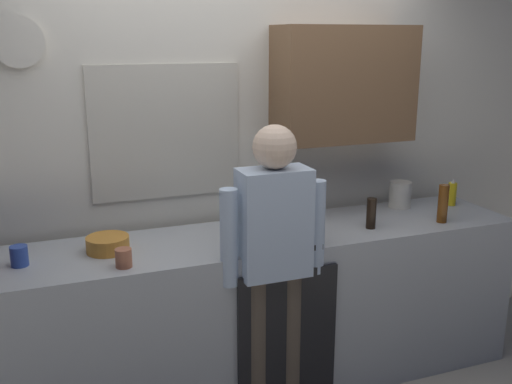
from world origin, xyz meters
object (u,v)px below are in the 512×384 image
mixing_bowl (108,244)px  cup_terracotta_mug (124,258)px  bottle_dark_sauce (371,213)px  cup_blue_mug (19,256)px  person_at_sink (274,251)px  dish_soap (452,194)px  storage_canister (400,195)px  bottle_amber_beer (443,204)px  cup_white_mug (269,213)px  coffee_maker (296,218)px

mixing_bowl → cup_terracotta_mug: bearing=-79.7°
bottle_dark_sauce → cup_terracotta_mug: bottle_dark_sauce is taller
cup_blue_mug → person_at_sink: bearing=-13.3°
mixing_bowl → dish_soap: bearing=1.8°
mixing_bowl → person_at_sink: 0.86m
cup_terracotta_mug → mixing_bowl: 0.25m
cup_terracotta_mug → mixing_bowl: cup_terracotta_mug is taller
cup_blue_mug → storage_canister: 2.31m
bottle_dark_sauce → storage_canister: 0.51m
cup_blue_mug → person_at_sink: 1.25m
bottle_amber_beer → storage_canister: (-0.05, 0.36, -0.03)m
person_at_sink → cup_terracotta_mug: bearing=179.4°
cup_white_mug → dish_soap: size_ratio=0.53×
bottle_dark_sauce → dish_soap: bearing=16.8°
coffee_maker → person_at_sink: 0.23m
bottle_dark_sauce → cup_terracotta_mug: (-1.43, -0.09, -0.04)m
cup_white_mug → storage_canister: 0.90m
mixing_bowl → storage_canister: size_ratio=1.29×
bottle_amber_beer → dish_soap: 0.41m
cup_blue_mug → cup_white_mug: bearing=9.4°
cup_white_mug → storage_canister: bearing=-2.3°
cup_blue_mug → dish_soap: dish_soap is taller
coffee_maker → mixing_bowl: size_ratio=1.50×
dish_soap → person_at_sink: 1.49m
coffee_maker → person_at_sink: bearing=-151.8°
bottle_dark_sauce → dish_soap: same height
cup_blue_mug → dish_soap: bearing=2.6°
dish_soap → storage_canister: (-0.35, 0.08, 0.01)m
coffee_maker → person_at_sink: (-0.16, -0.09, -0.13)m
bottle_dark_sauce → mixing_bowl: 1.48m
bottle_amber_beer → dish_soap: bottle_amber_beer is taller
person_at_sink → bottle_dark_sauce: bearing=21.0°
bottle_amber_beer → dish_soap: (0.29, 0.28, -0.04)m
bottle_dark_sauce → cup_blue_mug: bearing=176.7°
mixing_bowl → person_at_sink: person_at_sink is taller
coffee_maker → mixing_bowl: (-0.95, 0.25, -0.11)m
cup_blue_mug → cup_terracotta_mug: cup_blue_mug is taller
mixing_bowl → dish_soap: (2.22, 0.07, 0.04)m
dish_soap → person_at_sink: (-1.44, -0.41, -0.07)m
dish_soap → person_at_sink: size_ratio=0.11×
bottle_amber_beer → dish_soap: size_ratio=1.28×
cup_terracotta_mug → storage_canister: bearing=12.1°
cup_white_mug → cup_blue_mug: cup_blue_mug is taller
bottle_dark_sauce → cup_blue_mug: size_ratio=1.80×
storage_canister → cup_white_mug: bearing=177.7°
cup_white_mug → person_at_sink: bearing=-109.7°
cup_terracotta_mug → mixing_bowl: bearing=100.3°
cup_white_mug → cup_blue_mug: size_ratio=0.95×
bottle_amber_beer → cup_white_mug: bottle_amber_beer is taller
storage_canister → person_at_sink: 1.19m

